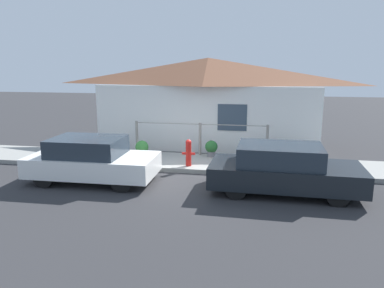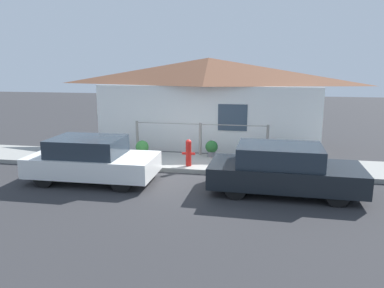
% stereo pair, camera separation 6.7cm
% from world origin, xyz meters
% --- Properties ---
extents(ground_plane, '(60.00, 60.00, 0.00)m').
position_xyz_m(ground_plane, '(0.00, 0.00, 0.00)').
color(ground_plane, '#2D2D30').
extents(sidewalk, '(24.00, 2.14, 0.14)m').
position_xyz_m(sidewalk, '(0.00, 1.07, 0.07)').
color(sidewalk, gray).
rests_on(sidewalk, ground_plane).
extents(house, '(9.11, 2.23, 3.64)m').
position_xyz_m(house, '(0.00, 3.84, 2.90)').
color(house, white).
rests_on(house, ground_plane).
extents(fence, '(4.90, 0.10, 1.18)m').
position_xyz_m(fence, '(0.00, 1.99, 0.79)').
color(fence, gray).
rests_on(fence, sidewalk).
extents(car_left, '(3.72, 1.80, 1.31)m').
position_xyz_m(car_left, '(-2.71, -1.26, 0.66)').
color(car_left, white).
rests_on(car_left, ground_plane).
extents(car_right, '(4.04, 1.86, 1.31)m').
position_xyz_m(car_right, '(2.79, -1.26, 0.65)').
color(car_right, black).
rests_on(car_right, ground_plane).
extents(fire_hydrant, '(0.43, 0.19, 0.88)m').
position_xyz_m(fire_hydrant, '(-0.13, 0.41, 0.60)').
color(fire_hydrant, red).
rests_on(fire_hydrant, sidewalk).
extents(potted_plant_near_hydrant, '(0.45, 0.45, 0.59)m').
position_xyz_m(potted_plant_near_hydrant, '(0.45, 1.76, 0.47)').
color(potted_plant_near_hydrant, slate).
rests_on(potted_plant_near_hydrant, sidewalk).
extents(potted_plant_by_fence, '(0.46, 0.46, 0.60)m').
position_xyz_m(potted_plant_by_fence, '(-1.98, 1.27, 0.48)').
color(potted_plant_by_fence, '#9E5638').
rests_on(potted_plant_by_fence, sidewalk).
extents(potted_plant_corner, '(0.47, 0.47, 0.55)m').
position_xyz_m(potted_plant_corner, '(2.36, 1.20, 0.44)').
color(potted_plant_corner, slate).
rests_on(potted_plant_corner, sidewalk).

